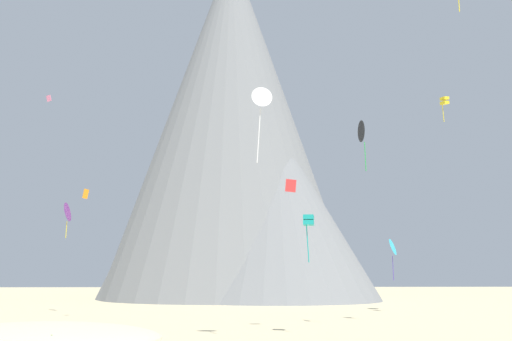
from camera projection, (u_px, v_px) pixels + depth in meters
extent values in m
ellipsoid|color=beige|center=(35.00, 340.00, 46.14)|extent=(22.94, 22.71, 2.33)
cone|color=#386633|center=(122.00, 337.00, 45.90)|extent=(1.21, 1.21, 0.51)
cone|color=slate|center=(231.00, 117.00, 125.54)|extent=(64.07, 64.07, 68.93)
cone|color=slate|center=(203.00, 188.00, 125.15)|extent=(50.82, 50.82, 42.06)
cone|color=slate|center=(275.00, 210.00, 115.19)|extent=(52.14, 52.14, 31.57)
cube|color=yellow|center=(445.00, 103.00, 74.65)|extent=(1.04, 1.02, 0.42)
cube|color=yellow|center=(444.00, 99.00, 74.74)|extent=(1.04, 1.02, 0.42)
cylinder|color=yellow|center=(443.00, 113.00, 74.45)|extent=(0.22, 0.13, 2.07)
cube|color=pink|center=(49.00, 98.00, 78.26)|extent=(0.71, 0.41, 0.79)
cone|color=purple|center=(69.00, 212.00, 80.10)|extent=(1.99, 2.56, 2.39)
cylinder|color=yellow|center=(66.00, 230.00, 79.74)|extent=(0.13, 0.14, 2.07)
cube|color=teal|center=(309.00, 223.00, 51.68)|extent=(0.98, 1.00, 0.43)
cube|color=teal|center=(309.00, 217.00, 51.74)|extent=(0.98, 1.00, 0.43)
cylinder|color=teal|center=(308.00, 244.00, 51.41)|extent=(0.21, 0.30, 2.94)
cube|color=red|center=(291.00, 186.00, 56.71)|extent=(1.02, 0.16, 1.20)
cone|color=black|center=(362.00, 131.00, 59.10)|extent=(0.49, 2.01, 2.00)
cylinder|color=green|center=(365.00, 156.00, 58.75)|extent=(0.16, 0.12, 2.67)
cone|color=white|center=(262.00, 97.00, 47.69)|extent=(1.59, 0.62, 1.55)
cylinder|color=white|center=(259.00, 135.00, 47.23)|extent=(0.36, 0.51, 4.15)
cone|color=#33BCDB|center=(392.00, 247.00, 84.47)|extent=(1.91, 2.43, 2.19)
cylinder|color=#5138B2|center=(393.00, 268.00, 84.05)|extent=(0.14, 0.12, 3.13)
cube|color=orange|center=(86.00, 194.00, 69.01)|extent=(0.66, 0.37, 1.09)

